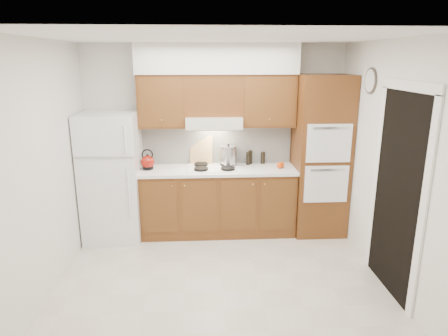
# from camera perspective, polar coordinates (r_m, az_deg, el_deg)

# --- Properties ---
(floor) EXTENTS (3.60, 3.60, 0.00)m
(floor) POSITION_cam_1_polar(r_m,az_deg,el_deg) (4.75, -0.49, -15.01)
(floor) COLOR beige
(floor) RESTS_ON ground
(ceiling) EXTENTS (3.60, 3.60, 0.00)m
(ceiling) POSITION_cam_1_polar(r_m,az_deg,el_deg) (4.10, -0.58, 18.17)
(ceiling) COLOR white
(ceiling) RESTS_ON wall_back
(wall_back) EXTENTS (3.60, 0.02, 2.60)m
(wall_back) POSITION_cam_1_polar(r_m,az_deg,el_deg) (5.70, -1.28, 4.25)
(wall_back) COLOR silver
(wall_back) RESTS_ON floor
(wall_left) EXTENTS (0.02, 3.00, 2.60)m
(wall_left) POSITION_cam_1_polar(r_m,az_deg,el_deg) (4.53, -23.94, -0.05)
(wall_left) COLOR silver
(wall_left) RESTS_ON floor
(wall_right) EXTENTS (0.02, 3.00, 2.60)m
(wall_right) POSITION_cam_1_polar(r_m,az_deg,el_deg) (4.68, 22.05, 0.64)
(wall_right) COLOR silver
(wall_right) RESTS_ON floor
(fridge) EXTENTS (0.75, 0.72, 1.72)m
(fridge) POSITION_cam_1_polar(r_m,az_deg,el_deg) (5.58, -15.68, -1.22)
(fridge) COLOR white
(fridge) RESTS_ON floor
(base_cabinets) EXTENTS (2.11, 0.60, 0.90)m
(base_cabinets) POSITION_cam_1_polar(r_m,az_deg,el_deg) (5.64, -0.86, -4.84)
(base_cabinets) COLOR brown
(base_cabinets) RESTS_ON floor
(countertop) EXTENTS (2.13, 0.62, 0.04)m
(countertop) POSITION_cam_1_polar(r_m,az_deg,el_deg) (5.49, -0.88, -0.27)
(countertop) COLOR white
(countertop) RESTS_ON base_cabinets
(backsplash) EXTENTS (2.11, 0.03, 0.56)m
(backsplash) POSITION_cam_1_polar(r_m,az_deg,el_deg) (5.70, -1.02, 3.43)
(backsplash) COLOR white
(backsplash) RESTS_ON countertop
(oven_cabinet) EXTENTS (0.70, 0.65, 2.20)m
(oven_cabinet) POSITION_cam_1_polar(r_m,az_deg,el_deg) (5.66, 13.58, 1.67)
(oven_cabinet) COLOR brown
(oven_cabinet) RESTS_ON floor
(upper_cab_left) EXTENTS (0.63, 0.33, 0.70)m
(upper_cab_left) POSITION_cam_1_polar(r_m,az_deg,el_deg) (5.48, -8.85, 9.43)
(upper_cab_left) COLOR brown
(upper_cab_left) RESTS_ON wall_back
(upper_cab_right) EXTENTS (0.73, 0.33, 0.70)m
(upper_cab_right) POSITION_cam_1_polar(r_m,az_deg,el_deg) (5.53, 6.28, 9.58)
(upper_cab_right) COLOR brown
(upper_cab_right) RESTS_ON wall_back
(range_hood) EXTENTS (0.75, 0.45, 0.15)m
(range_hood) POSITION_cam_1_polar(r_m,az_deg,el_deg) (5.43, -1.48, 6.63)
(range_hood) COLOR silver
(range_hood) RESTS_ON wall_back
(upper_cab_over_hood) EXTENTS (0.75, 0.33, 0.55)m
(upper_cab_over_hood) POSITION_cam_1_polar(r_m,az_deg,el_deg) (5.45, -1.52, 10.37)
(upper_cab_over_hood) COLOR brown
(upper_cab_over_hood) RESTS_ON range_hood
(soffit) EXTENTS (2.13, 0.36, 0.40)m
(soffit) POSITION_cam_1_polar(r_m,az_deg,el_deg) (5.41, -1.01, 15.38)
(soffit) COLOR silver
(soffit) RESTS_ON wall_back
(cooktop) EXTENTS (0.74, 0.50, 0.01)m
(cooktop) POSITION_cam_1_polar(r_m,az_deg,el_deg) (5.50, -1.41, 0.04)
(cooktop) COLOR white
(cooktop) RESTS_ON countertop
(doorway) EXTENTS (0.02, 0.90, 2.10)m
(doorway) POSITION_cam_1_polar(r_m,az_deg,el_deg) (4.44, 23.46, -3.64)
(doorway) COLOR black
(doorway) RESTS_ON floor
(wall_clock) EXTENTS (0.02, 0.30, 0.30)m
(wall_clock) POSITION_cam_1_polar(r_m,az_deg,el_deg) (5.05, 20.23, 11.62)
(wall_clock) COLOR #3F3833
(wall_clock) RESTS_ON wall_right
(kettle) EXTENTS (0.24, 0.24, 0.18)m
(kettle) POSITION_cam_1_polar(r_m,az_deg,el_deg) (5.51, -10.86, 0.84)
(kettle) COLOR maroon
(kettle) RESTS_ON countertop
(cutting_board) EXTENTS (0.33, 0.15, 0.42)m
(cutting_board) POSITION_cam_1_polar(r_m,az_deg,el_deg) (5.68, -3.25, 2.54)
(cutting_board) COLOR tan
(cutting_board) RESTS_ON countertop
(stock_pot) EXTENTS (0.26, 0.26, 0.25)m
(stock_pot) POSITION_cam_1_polar(r_m,az_deg,el_deg) (5.60, 0.63, 1.88)
(stock_pot) COLOR #B3B3B8
(stock_pot) RESTS_ON cooktop
(condiment_a) EXTENTS (0.07, 0.07, 0.19)m
(condiment_a) POSITION_cam_1_polar(r_m,az_deg,el_deg) (5.73, 3.78, 1.57)
(condiment_a) COLOR black
(condiment_a) RESTS_ON countertop
(condiment_b) EXTENTS (0.06, 0.06, 0.18)m
(condiment_b) POSITION_cam_1_polar(r_m,az_deg,el_deg) (5.67, 3.48, 1.37)
(condiment_b) COLOR black
(condiment_b) RESTS_ON countertop
(condiment_c) EXTENTS (0.07, 0.07, 0.17)m
(condiment_c) POSITION_cam_1_polar(r_m,az_deg,el_deg) (5.75, 5.58, 1.47)
(condiment_c) COLOR black
(condiment_c) RESTS_ON countertop
(orange_near) EXTENTS (0.11, 0.11, 0.09)m
(orange_near) POSITION_cam_1_polar(r_m,az_deg,el_deg) (5.53, 7.96, 0.39)
(orange_near) COLOR #FF4F0D
(orange_near) RESTS_ON countertop
(orange_far) EXTENTS (0.10, 0.10, 0.08)m
(orange_far) POSITION_cam_1_polar(r_m,az_deg,el_deg) (5.57, 8.17, 0.47)
(orange_far) COLOR #F85F0D
(orange_far) RESTS_ON countertop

